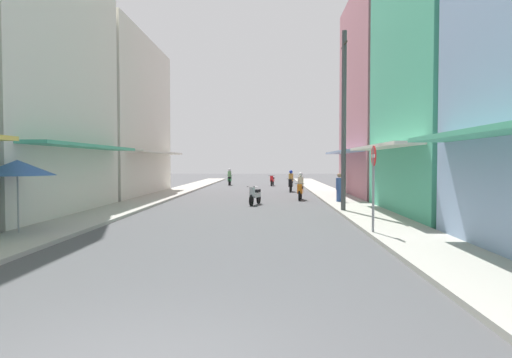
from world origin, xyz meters
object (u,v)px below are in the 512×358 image
motorbike_green (230,178)px  motorbike_orange (300,188)px  motorbike_silver (255,195)px  pedestrian_midway (339,189)px  motorbike_black (291,182)px  vendor_umbrella (17,168)px  pedestrian_crossing (343,184)px  utility_pole (344,120)px  motorbike_red (272,180)px  street_sign_no_entry (373,178)px

motorbike_green → motorbike_orange: bearing=-71.5°
motorbike_silver → pedestrian_midway: pedestrian_midway is taller
motorbike_black → vendor_umbrella: (-8.80, -20.53, 1.30)m
motorbike_green → pedestrian_crossing: bearing=-57.3°
pedestrian_crossing → utility_pole: bearing=-98.9°
motorbike_black → motorbike_orange: size_ratio=1.00×
motorbike_orange → motorbike_red: motorbike_orange is taller
motorbike_orange → pedestrian_crossing: motorbike_orange is taller
motorbike_orange → pedestrian_midway: bearing=-52.0°
pedestrian_midway → street_sign_no_entry: 10.49m
motorbike_green → utility_pole: (6.96, -23.31, 3.23)m
motorbike_silver → vendor_umbrella: (-6.52, -10.10, 1.50)m
motorbike_red → vendor_umbrella: size_ratio=0.81×
vendor_umbrella → motorbike_silver: bearing=57.2°
street_sign_no_entry → motorbike_green: bearing=103.1°
motorbike_green → motorbike_silver: bearing=-81.2°
motorbike_silver → vendor_umbrella: vendor_umbrella is taller
street_sign_no_entry → utility_pole: bearing=89.1°
motorbike_black → motorbike_green: same height
utility_pole → pedestrian_midway: bearing=83.9°
motorbike_silver → street_sign_no_entry: 10.42m
pedestrian_crossing → street_sign_no_entry: bearing=-95.9°
pedestrian_crossing → vendor_umbrella: 20.55m
motorbike_black → pedestrian_crossing: bearing=-50.6°
motorbike_black → motorbike_green: (-5.33, 9.40, 0.00)m
vendor_umbrella → utility_pole: size_ratio=0.29×
motorbike_black → pedestrian_midway: (2.09, -9.63, 0.09)m
motorbike_black → motorbike_red: size_ratio=1.00×
motorbike_red → utility_pole: 22.77m
motorbike_black → vendor_umbrella: size_ratio=0.81×
vendor_umbrella → utility_pole: utility_pole is taller
motorbike_orange → pedestrian_crossing: (2.98, 3.34, 0.07)m
motorbike_red → motorbike_orange: bearing=-84.3°
motorbike_silver → utility_pole: utility_pole is taller
motorbike_silver → pedestrian_crossing: pedestrian_crossing is taller
motorbike_black → utility_pole: 14.37m
motorbike_red → street_sign_no_entry: (2.86, -28.46, 1.21)m
motorbike_orange → motorbike_red: size_ratio=1.00×
motorbike_black → motorbike_silver: size_ratio=1.02×
motorbike_silver → pedestrian_midway: size_ratio=1.11×
motorbike_red → motorbike_green: 4.13m
motorbike_black → motorbike_orange: (0.23, -7.24, 0.00)m
motorbike_silver → pedestrian_crossing: (5.48, 6.54, 0.27)m
motorbike_orange → street_sign_no_entry: (1.30, -12.82, 1.01)m
motorbike_green → street_sign_no_entry: bearing=-76.9°
motorbike_silver → motorbike_green: (-3.06, 19.84, 0.20)m
utility_pole → street_sign_no_entry: bearing=-90.9°
motorbike_silver → utility_pole: 6.25m
pedestrian_midway → motorbike_silver: bearing=-169.5°
motorbike_red → vendor_umbrella: (-7.46, -28.94, 1.50)m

